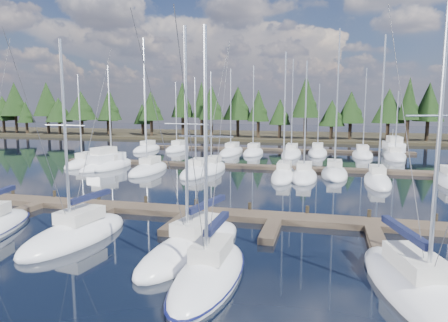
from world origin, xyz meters
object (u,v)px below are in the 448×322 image
(motor_yacht_right, at_px, (393,152))
(main_dock, at_px, (189,214))
(front_sailboat_2, at_px, (76,235))
(front_sailboat_5, at_px, (420,291))
(front_sailboat_4, at_px, (209,274))
(motor_yacht_left, at_px, (107,164))
(front_sailboat_3, at_px, (193,247))

(motor_yacht_right, bearing_deg, main_dock, -115.46)
(front_sailboat_2, bearing_deg, front_sailboat_5, -9.17)
(front_sailboat_2, bearing_deg, front_sailboat_4, -20.58)
(motor_yacht_left, bearing_deg, main_dock, -46.89)
(front_sailboat_3, bearing_deg, motor_yacht_right, 70.14)
(main_dock, height_order, front_sailboat_3, front_sailboat_3)
(front_sailboat_3, bearing_deg, motor_yacht_left, 128.55)
(front_sailboat_2, xyz_separation_m, front_sailboat_4, (9.03, -3.39, 0.00))
(front_sailboat_4, relative_size, motor_yacht_left, 1.29)
(front_sailboat_2, bearing_deg, front_sailboat_3, -1.86)
(motor_yacht_left, bearing_deg, front_sailboat_4, -52.31)
(main_dock, xyz_separation_m, motor_yacht_left, (-17.18, 18.36, 0.28))
(motor_yacht_right, bearing_deg, motor_yacht_left, -148.69)
(main_dock, bearing_deg, front_sailboat_3, -68.86)
(main_dock, relative_size, front_sailboat_4, 3.77)
(front_sailboat_4, relative_size, motor_yacht_right, 1.17)
(front_sailboat_3, xyz_separation_m, motor_yacht_left, (-19.59, 24.58, 0.20))
(front_sailboat_2, relative_size, motor_yacht_left, 1.32)
(front_sailboat_2, relative_size, front_sailboat_3, 0.98)
(motor_yacht_left, relative_size, motor_yacht_right, 0.91)
(front_sailboat_2, xyz_separation_m, motor_yacht_left, (-12.40, 24.35, 0.21))
(front_sailboat_3, xyz_separation_m, front_sailboat_5, (10.52, -2.63, 0.00))
(main_dock, distance_m, motor_yacht_left, 25.15)
(main_dock, height_order, motor_yacht_right, motor_yacht_right)
(front_sailboat_4, height_order, motor_yacht_left, front_sailboat_4)
(motor_yacht_right, bearing_deg, front_sailboat_3, -109.86)
(main_dock, relative_size, motor_yacht_left, 4.85)
(main_dock, relative_size, motor_yacht_right, 4.39)
(main_dock, xyz_separation_m, front_sailboat_3, (2.41, -6.22, 0.07))
(front_sailboat_2, relative_size, front_sailboat_4, 1.03)
(front_sailboat_5, relative_size, motor_yacht_left, 1.46)
(main_dock, bearing_deg, motor_yacht_right, 64.54)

